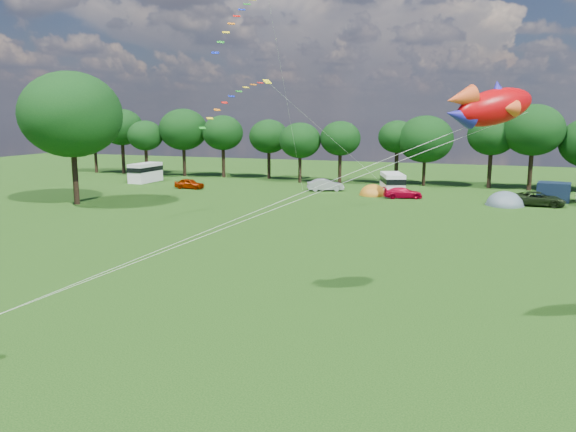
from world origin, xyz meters
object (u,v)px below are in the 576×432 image
(big_tree, at_px, (71,115))
(campervan_a, at_px, (145,172))
(car_b, at_px, (325,185))
(tent_greyblue, at_px, (505,205))
(car_c, at_px, (403,193))
(car_d, at_px, (538,199))
(car_a, at_px, (189,184))
(tent_orange, at_px, (373,195))
(campervan_c, at_px, (392,183))
(fish_kite, at_px, (488,107))

(big_tree, distance_m, campervan_a, 20.83)
(car_b, distance_m, tent_greyblue, 20.57)
(car_c, height_order, tent_greyblue, tent_greyblue)
(big_tree, relative_size, car_d, 2.55)
(tent_greyblue, bearing_deg, car_c, 171.50)
(car_b, relative_size, campervan_a, 0.77)
(car_a, distance_m, car_b, 16.80)
(tent_orange, bearing_deg, car_a, -174.94)
(car_d, relative_size, tent_orange, 1.51)
(car_c, distance_m, tent_orange, 3.78)
(car_d, height_order, campervan_a, campervan_a)
(car_a, distance_m, car_c, 26.01)
(car_c, height_order, campervan_a, campervan_a)
(car_a, bearing_deg, car_c, -87.91)
(campervan_c, bearing_deg, car_c, -162.07)
(big_tree, xyz_separation_m, car_d, (44.33, 14.61, -8.31))
(campervan_c, bearing_deg, tent_greyblue, -125.13)
(car_c, xyz_separation_m, tent_orange, (-3.52, 1.23, -0.59))
(big_tree, height_order, tent_greyblue, big_tree)
(car_a, height_order, car_d, car_d)
(car_c, relative_size, campervan_c, 0.74)
(tent_orange, bearing_deg, car_d, -6.70)
(big_tree, distance_m, tent_greyblue, 44.40)
(campervan_a, height_order, tent_greyblue, campervan_a)
(campervan_a, distance_m, tent_orange, 31.71)
(campervan_a, relative_size, fish_kite, 1.34)
(car_c, relative_size, tent_greyblue, 0.98)
(car_a, distance_m, car_d, 39.55)
(car_a, xyz_separation_m, campervan_c, (24.52, 2.76, 0.71))
(car_b, relative_size, car_d, 0.78)
(big_tree, relative_size, car_a, 3.51)
(campervan_a, bearing_deg, tent_orange, -92.97)
(tent_orange, distance_m, tent_greyblue, 14.24)
(car_d, distance_m, campervan_a, 48.86)
(car_b, height_order, fish_kite, fish_kite)
(car_d, bearing_deg, car_b, 82.67)
(big_tree, bearing_deg, tent_greyblue, 18.54)
(car_a, bearing_deg, big_tree, 162.29)
(car_a, xyz_separation_m, car_c, (26.00, 0.76, -0.02))
(car_a, relative_size, campervan_c, 0.68)
(car_b, height_order, campervan_c, campervan_c)
(car_a, height_order, car_b, car_b)
(tent_orange, bearing_deg, tent_greyblue, -11.30)
(campervan_c, distance_m, tent_orange, 2.56)
(campervan_c, xyz_separation_m, tent_orange, (-2.05, -0.77, -1.32))
(campervan_c, bearing_deg, tent_orange, 92.21)
(car_b, relative_size, tent_orange, 1.18)
(car_b, height_order, tent_orange, car_b)
(campervan_a, xyz_separation_m, tent_orange, (31.60, -2.27, -1.35))
(big_tree, relative_size, tent_orange, 3.84)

